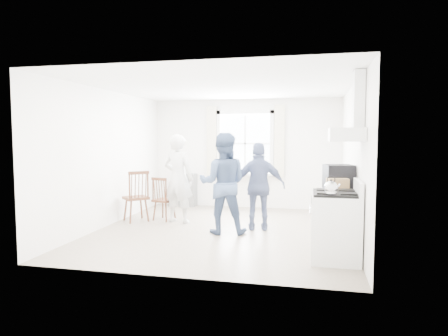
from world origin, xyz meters
The scene contains 15 objects.
room_shell centered at (0.00, 0.00, 1.30)m, with size 4.62×5.12×2.64m.
window_assembly centered at (0.00, 2.45, 1.46)m, with size 1.88×0.24×1.70m.
range_hood centered at (2.07, -1.35, 1.90)m, with size 0.45×0.76×0.94m.
shelf_unit centered at (-1.40, 2.33, 0.40)m, with size 0.40×0.30×0.80m, color gray.
gas_stove centered at (1.91, -1.35, 0.48)m, with size 0.68×0.76×1.12m.
kettle centered at (1.83, -1.60, 1.04)m, with size 0.18×0.18×0.25m.
low_cabinet centered at (1.98, -0.65, 0.45)m, with size 0.50×0.55×0.90m, color silver.
stereo_stack centered at (1.99, -0.59, 1.09)m, with size 0.50×0.46×0.38m.
cardboard_box centered at (1.96, -0.84, 0.99)m, with size 0.30×0.21×0.19m, color #A27D4E.
windsor_chair_a centered at (-1.82, 0.35, 0.64)m, with size 0.61×0.61×1.04m.
windsor_chair_b centered at (-1.40, 0.55, 0.55)m, with size 0.47×0.46×0.90m.
person_left centered at (-1.01, 0.48, 0.88)m, with size 0.64×0.64×1.76m, color silver.
person_mid centered at (0.05, -0.18, 0.89)m, with size 0.87×0.87×1.78m, color #415479.
person_right centered at (0.64, 0.22, 0.80)m, with size 0.94×0.94×1.61m, color navy.
potted_plant centered at (0.33, 2.36, 1.02)m, with size 0.19×0.19×0.34m, color #357736.
Camera 1 is at (1.57, -7.00, 1.72)m, focal length 32.00 mm.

